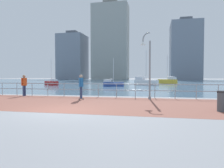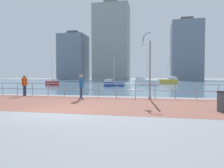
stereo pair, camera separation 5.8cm
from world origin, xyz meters
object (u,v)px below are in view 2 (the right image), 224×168
object	(u,v)px
bystander	(25,84)
sailboat_red	(113,84)
lamppost	(148,62)
skateboarder	(81,85)
sailboat_navy	(146,82)
trash_bin	(222,101)
sailboat_yellow	(52,83)
sailboat_ivory	(169,81)

from	to	relation	value
bystander	sailboat_red	distance (m)	17.39
lamppost	sailboat_red	distance (m)	18.47
skateboarder	sailboat_red	world-z (taller)	sailboat_red
lamppost	sailboat_navy	distance (m)	22.78
lamppost	bystander	size ratio (longest dim) A/B	2.73
lamppost	trash_bin	distance (m)	6.01
sailboat_red	sailboat_navy	bearing A→B (deg)	48.23
lamppost	sailboat_navy	bearing A→B (deg)	93.26
lamppost	trash_bin	bearing A→B (deg)	-51.65
sailboat_yellow	sailboat_ivory	size ratio (longest dim) A/B	0.77
sailboat_red	sailboat_yellow	size ratio (longest dim) A/B	0.95
sailboat_red	sailboat_ivory	world-z (taller)	sailboat_ivory
bystander	sailboat_navy	xyz separation A→B (m)	(8.49, 22.31, -0.41)
bystander	sailboat_ivory	size ratio (longest dim) A/B	0.28
sailboat_navy	sailboat_red	size ratio (longest dim) A/B	1.38
sailboat_yellow	sailboat_navy	bearing A→B (deg)	10.82
bystander	sailboat_ivory	world-z (taller)	sailboat_ivory
skateboarder	trash_bin	bearing A→B (deg)	-21.75
sailboat_navy	sailboat_ivory	distance (m)	10.09
trash_bin	sailboat_ivory	distance (m)	36.21
bystander	sailboat_ivory	xyz separation A→B (m)	(12.80, 31.44, -0.41)
bystander	trash_bin	bearing A→B (deg)	-19.76
bystander	sailboat_yellow	world-z (taller)	sailboat_yellow
sailboat_navy	sailboat_ivory	bearing A→B (deg)	64.67
skateboarder	sailboat_navy	xyz separation A→B (m)	(3.06, 23.95, -0.43)
lamppost	sailboat_red	world-z (taller)	lamppost
lamppost	skateboarder	bearing A→B (deg)	-163.43
sailboat_red	sailboat_yellow	world-z (taller)	sailboat_yellow
skateboarder	sailboat_ivory	distance (m)	33.89
sailboat_ivory	lamppost	bearing A→B (deg)	-95.44
sailboat_navy	sailboat_red	bearing A→B (deg)	-131.77
sailboat_yellow	skateboarder	bearing A→B (deg)	-57.47
skateboarder	bystander	bearing A→B (deg)	163.20
sailboat_yellow	sailboat_ivory	xyz separation A→B (m)	(20.66, 12.25, 0.14)
bystander	sailboat_yellow	size ratio (longest dim) A/B	0.36
sailboat_yellow	sailboat_ivory	distance (m)	24.02
skateboarder	sailboat_red	size ratio (longest dim) A/B	0.38
bystander	trash_bin	size ratio (longest dim) A/B	1.81
trash_bin	bystander	bearing A→B (deg)	160.24
sailboat_red	sailboat_ivory	distance (m)	17.08
skateboarder	lamppost	bearing A→B (deg)	16.57
sailboat_yellow	sailboat_ivory	bearing A→B (deg)	30.66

